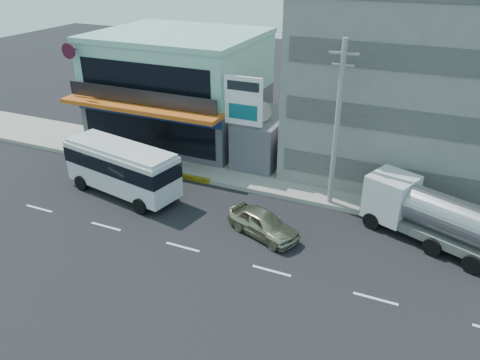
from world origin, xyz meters
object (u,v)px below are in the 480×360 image
(shop_building, at_px, (181,89))
(sedan, at_px, (263,223))
(motorcycle_rider, at_px, (131,162))
(billboard, at_px, (244,107))
(tanker_truck, at_px, (431,214))
(concrete_building, at_px, (428,71))
(satellite_dish, at_px, (261,119))
(utility_pole_near, at_px, (337,126))
(minibus, at_px, (122,166))

(shop_building, relative_size, sedan, 2.89)
(sedan, xyz_separation_m, motorcycle_rider, (-11.38, 3.78, -0.01))
(billboard, relative_size, tanker_truck, 0.87)
(concrete_building, distance_m, motorcycle_rider, 20.77)
(satellite_dish, height_order, utility_pole_near, utility_pole_near)
(tanker_truck, xyz_separation_m, motorcycle_rider, (-19.63, 0.74, -0.89))
(minibus, height_order, sedan, minibus)
(tanker_truck, bearing_deg, sedan, -159.75)
(minibus, xyz_separation_m, tanker_truck, (18.09, 2.16, -0.33))
(billboard, height_order, utility_pole_near, utility_pole_near)
(shop_building, bearing_deg, sedan, -44.17)
(motorcycle_rider, bearing_deg, satellite_dish, 28.95)
(tanker_truck, bearing_deg, motorcycle_rider, 177.84)
(concrete_building, bearing_deg, motorcycle_rider, -154.93)
(concrete_building, bearing_deg, sedan, -118.29)
(motorcycle_rider, bearing_deg, concrete_building, 25.07)
(concrete_building, relative_size, sedan, 3.73)
(utility_pole_near, distance_m, tanker_truck, 6.87)
(billboard, bearing_deg, minibus, -137.04)
(shop_building, relative_size, minibus, 1.52)
(sedan, bearing_deg, billboard, 53.52)
(concrete_building, distance_m, tanker_truck, 10.73)
(concrete_building, relative_size, satellite_dish, 10.67)
(utility_pole_near, height_order, tanker_truck, utility_pole_near)
(utility_pole_near, distance_m, sedan, 6.85)
(shop_building, relative_size, billboard, 1.80)
(billboard, xyz_separation_m, utility_pole_near, (6.50, -1.80, 0.22))
(shop_building, height_order, billboard, shop_building)
(minibus, bearing_deg, sedan, -5.11)
(billboard, distance_m, motorcycle_rider, 8.93)
(billboard, bearing_deg, tanker_truck, -15.28)
(concrete_building, xyz_separation_m, tanker_truck, (1.69, -9.13, -5.38))
(minibus, relative_size, motorcycle_rider, 3.71)
(billboard, bearing_deg, sedan, -58.24)
(sedan, bearing_deg, concrete_building, -6.53)
(sedan, bearing_deg, satellite_dish, 44.62)
(satellite_dish, bearing_deg, shop_building, 159.79)
(shop_building, bearing_deg, concrete_building, 3.35)
(minibus, bearing_deg, concrete_building, 34.55)
(billboard, height_order, minibus, billboard)
(shop_building, relative_size, utility_pole_near, 1.24)
(billboard, xyz_separation_m, tanker_truck, (12.19, -3.33, -3.31))
(shop_building, relative_size, concrete_building, 0.77)
(shop_building, xyz_separation_m, motorcycle_rider, (0.06, -7.34, -3.27))
(concrete_building, distance_m, utility_pole_near, 8.79)
(shop_building, distance_m, billboard, 8.92)
(concrete_building, height_order, motorcycle_rider, concrete_building)
(concrete_building, bearing_deg, utility_pole_near, -117.76)
(shop_building, distance_m, utility_pole_near, 15.50)
(utility_pole_near, xyz_separation_m, tanker_truck, (5.69, -1.53, -3.53))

